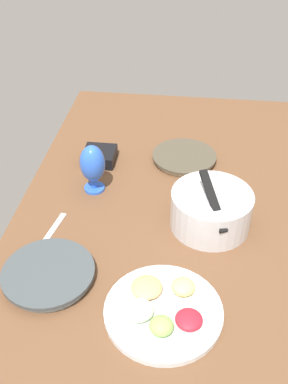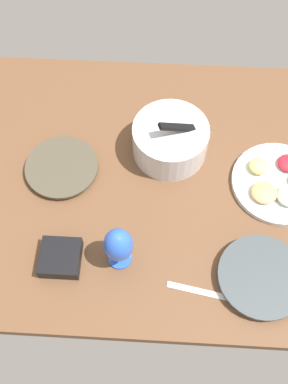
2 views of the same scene
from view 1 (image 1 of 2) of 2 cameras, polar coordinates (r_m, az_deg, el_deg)
name	(u,v)px [view 1 (image 1 of 2)]	position (r cm, az deg, el deg)	size (l,w,h in cm)	color
ground_plane	(175,206)	(155.51, 3.93, -1.72)	(160.00, 104.00, 4.00)	brown
dinner_plate_left	(184,157)	(173.78, 5.07, 4.34)	(24.31, 24.31, 2.57)	beige
dinner_plate_right	(49,274)	(130.52, -11.90, -10.08)	(25.84, 25.84, 3.12)	silver
mixing_bowl	(211,209)	(142.13, 8.42, -2.06)	(25.90, 25.18, 18.57)	silver
fruit_platter	(163,309)	(120.31, 2.40, -14.50)	(30.76, 30.76, 5.58)	silver
hurricane_glass_blue	(93,165)	(154.11, -6.48, 3.40)	(8.58, 8.58, 17.62)	blue
square_bowl_black	(100,155)	(172.86, -5.60, 4.59)	(11.85, 11.85, 4.59)	black
fork_by_right_plate	(52,231)	(144.98, -11.54, -4.85)	(18.00, 1.80, 0.60)	silver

